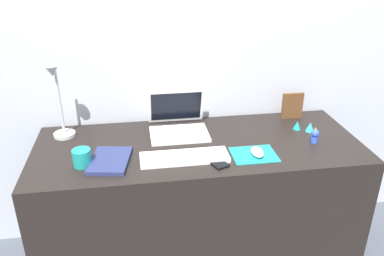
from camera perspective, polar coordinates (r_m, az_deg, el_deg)
name	(u,v)px	position (r m, az deg, el deg)	size (l,w,h in m)	color
back_wall	(188,111)	(2.28, -0.55, 2.42)	(2.83, 0.05, 1.53)	#B2B7C1
desk	(198,205)	(2.17, 0.89, -11.00)	(1.63, 0.64, 0.74)	black
laptop	(178,121)	(2.09, -2.06, 0.95)	(0.30, 0.27, 0.21)	white
keyboard	(184,157)	(1.83, -1.09, -4.25)	(0.41, 0.13, 0.02)	white
mousepad	(254,155)	(1.90, 8.91, -3.81)	(0.21, 0.17, 0.00)	teal
mouse	(257,152)	(1.88, 9.39, -3.44)	(0.06, 0.10, 0.03)	white
cell_phone	(216,162)	(1.81, 3.50, -4.87)	(0.06, 0.13, 0.01)	black
desk_lamp	(59,104)	(2.06, -18.66, 3.30)	(0.11, 0.16, 0.40)	#B7B7BC
notebook_pad	(110,160)	(1.85, -11.74, -4.61)	(0.17, 0.24, 0.02)	navy
picture_frame	(292,106)	(2.31, 14.28, 3.13)	(0.12, 0.02, 0.15)	brown
coffee_mug	(82,158)	(1.84, -15.59, -4.15)	(0.08, 0.08, 0.08)	teal
toy_figurine_teal	(297,125)	(2.19, 14.93, 0.40)	(0.04, 0.04, 0.05)	teal
toy_figurine_blue	(315,136)	(2.07, 17.30, -1.04)	(0.04, 0.04, 0.07)	blue
toy_figurine_orange	(315,131)	(2.15, 17.36, -0.41)	(0.04, 0.04, 0.04)	orange
toy_figurine_cyan	(310,127)	(2.19, 16.66, 0.16)	(0.04, 0.04, 0.05)	#28B7CC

